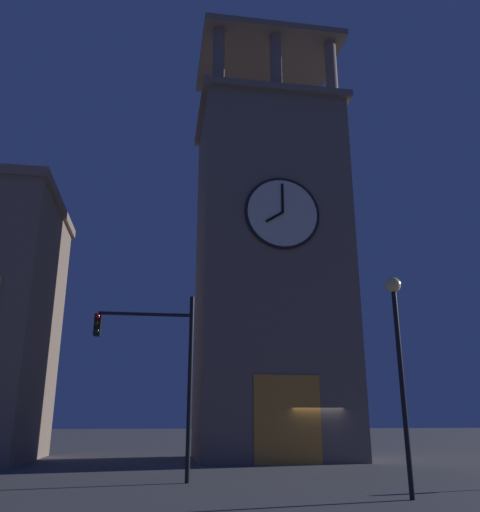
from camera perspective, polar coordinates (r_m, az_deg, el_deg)
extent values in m
plane|color=#4C4C51|center=(26.78, 8.23, -21.46)|extent=(200.00, 200.00, 0.00)
cube|color=#75665B|center=(29.79, 3.28, -2.02)|extent=(8.00, 6.55, 19.71)
cube|color=#75665B|center=(33.87, 2.98, 14.61)|extent=(8.60, 7.15, 0.40)
cylinder|color=#75665B|center=(33.74, 9.91, 19.41)|extent=(0.70, 0.70, 3.87)
cylinder|color=#75665B|center=(32.94, 3.92, 20.19)|extent=(0.70, 0.70, 3.87)
cylinder|color=#75665B|center=(32.48, -2.35, 20.78)|extent=(0.70, 0.70, 3.87)
cylinder|color=#75665B|center=(37.93, 7.28, 14.71)|extent=(0.70, 0.70, 3.87)
cylinder|color=#75665B|center=(37.22, 2.05, 15.24)|extent=(0.70, 0.70, 3.87)
cylinder|color=#75665B|center=(36.82, -3.35, 15.67)|extent=(0.70, 0.70, 3.87)
cube|color=#75665B|center=(36.31, 2.87, 20.33)|extent=(8.60, 7.15, 0.40)
cylinder|color=black|center=(37.39, 2.82, 22.42)|extent=(0.12, 0.12, 3.05)
cylinder|color=silver|center=(27.48, 4.65, 4.69)|extent=(3.85, 0.12, 3.85)
torus|color=black|center=(27.47, 4.66, 4.71)|extent=(4.01, 0.16, 4.01)
cube|color=black|center=(27.19, 3.79, 4.28)|extent=(0.96, 0.06, 0.66)
cube|color=black|center=(27.71, 4.66, 6.34)|extent=(0.12, 0.06, 1.64)
cube|color=orange|center=(25.58, 5.17, -17.27)|extent=(3.20, 0.24, 4.00)
cylinder|color=black|center=(18.39, -5.50, -13.86)|extent=(0.16, 0.16, 6.16)
cylinder|color=black|center=(18.66, -10.24, -6.27)|extent=(3.22, 0.12, 0.12)
cube|color=black|center=(18.69, -15.28, -7.28)|extent=(0.22, 0.30, 0.75)
sphere|color=red|center=(18.56, -15.27, -6.35)|extent=(0.16, 0.16, 0.16)
sphere|color=#392705|center=(18.52, -15.33, -7.11)|extent=(0.16, 0.16, 0.16)
sphere|color=#063316|center=(18.48, -15.39, -7.87)|extent=(0.16, 0.16, 0.16)
cylinder|color=black|center=(15.26, 17.32, -13.80)|extent=(0.14, 0.14, 5.45)
sphere|color=#F9DB8C|center=(15.68, 16.36, -3.04)|extent=(0.44, 0.44, 0.44)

